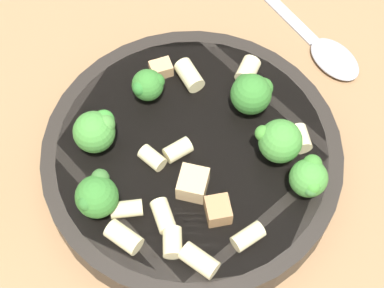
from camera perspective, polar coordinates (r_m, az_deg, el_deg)
ground_plane at (r=0.57m, az=0.00°, el=-2.09°), size 2.00×2.00×0.00m
pasta_bowl at (r=0.55m, az=0.00°, el=-1.18°), size 0.26×0.26×0.03m
broccoli_floret_0 at (r=0.53m, az=-8.52°, el=1.22°), size 0.04×0.04×0.04m
broccoli_floret_1 at (r=0.51m, az=10.37°, el=-2.98°), size 0.03×0.03×0.04m
broccoli_floret_2 at (r=0.55m, az=5.27°, el=4.62°), size 0.04×0.04×0.04m
broccoli_floret_3 at (r=0.50m, az=-8.52°, el=-4.59°), size 0.04×0.03×0.04m
broccoli_floret_4 at (r=0.55m, az=-3.96°, el=5.23°), size 0.03×0.03×0.03m
broccoli_floret_5 at (r=0.52m, az=7.80°, el=0.33°), size 0.04×0.04×0.04m
rigatoni_0 at (r=0.53m, az=-1.20°, el=-0.73°), size 0.02×0.03×0.01m
rigatoni_1 at (r=0.51m, az=-2.56°, el=-6.40°), size 0.03×0.01×0.01m
rigatoni_2 at (r=0.57m, az=-0.24°, el=6.13°), size 0.03×0.02×0.02m
rigatoni_3 at (r=0.58m, az=4.98°, el=6.54°), size 0.03×0.03×0.02m
rigatoni_4 at (r=0.50m, az=5.00°, el=-8.20°), size 0.02×0.03×0.01m
rigatoni_5 at (r=0.50m, az=-6.08°, el=-8.24°), size 0.03×0.03×0.02m
rigatoni_6 at (r=0.54m, az=9.55°, el=0.48°), size 0.02×0.02×0.02m
rigatoni_7 at (r=0.53m, az=-3.67°, el=-0.93°), size 0.03×0.02×0.01m
rigatoni_8 at (r=0.49m, az=0.66°, el=-10.31°), size 0.03×0.03×0.02m
rigatoni_9 at (r=0.51m, az=-5.83°, el=-5.76°), size 0.02×0.03×0.01m
rigatoni_10 at (r=0.50m, az=-1.75°, el=-8.72°), size 0.03×0.02×0.02m
chicken_chunk_0 at (r=0.58m, az=-2.80°, el=6.70°), size 0.01×0.02×0.01m
chicken_chunk_1 at (r=0.52m, az=0.08°, el=-3.53°), size 0.03×0.03×0.02m
chicken_chunk_2 at (r=0.51m, az=1.97°, el=-6.02°), size 0.02×0.02×0.02m
spoon at (r=0.65m, az=11.19°, el=8.72°), size 0.18×0.07×0.01m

